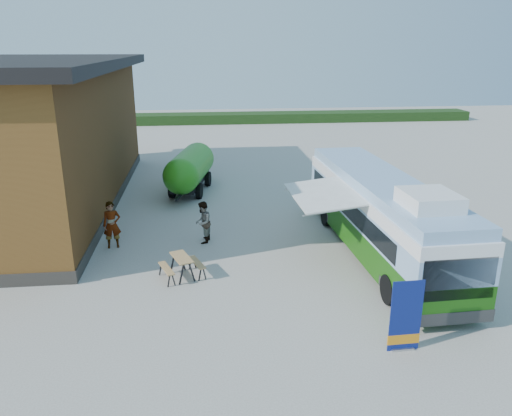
{
  "coord_description": "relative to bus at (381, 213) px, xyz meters",
  "views": [
    {
      "loc": [
        -1.84,
        -16.72,
        8.17
      ],
      "look_at": [
        0.39,
        3.71,
        1.4
      ],
      "focal_mm": 35.0,
      "sensor_mm": 36.0,
      "label": 1
    }
  ],
  "objects": [
    {
      "name": "awning",
      "position": [
        -2.11,
        -0.03,
        0.94
      ],
      "size": [
        2.72,
        4.26,
        0.51
      ],
      "rotation": [
        0.0,
        0.0,
        0.03
      ],
      "color": "white",
      "rests_on": "ground"
    },
    {
      "name": "person_a",
      "position": [
        -10.83,
        1.91,
        -0.78
      ],
      "size": [
        0.8,
        0.6,
        2.0
      ],
      "primitive_type": "imported",
      "rotation": [
        0.0,
        0.0,
        0.18
      ],
      "color": "#999999",
      "rests_on": "ground"
    },
    {
      "name": "bus",
      "position": [
        0.0,
        0.0,
        0.0
      ],
      "size": [
        2.98,
        12.2,
        3.72
      ],
      "rotation": [
        0.0,
        0.0,
        0.03
      ],
      "color": "#1D6210",
      "rests_on": "ground"
    },
    {
      "name": "banner",
      "position": [
        -1.58,
        -6.6,
        -0.9
      ],
      "size": [
        0.93,
        0.2,
        2.14
      ],
      "rotation": [
        0.0,
        0.0,
        0.03
      ],
      "color": "navy",
      "rests_on": "ground"
    },
    {
      "name": "hedge",
      "position": [
        2.87,
        36.58,
        -1.28
      ],
      "size": [
        40.0,
        3.0,
        1.0
      ],
      "primitive_type": "cube",
      "color": "#264419",
      "rests_on": "ground"
    },
    {
      "name": "picnic_table",
      "position": [
        -7.86,
        -1.29,
        -1.17
      ],
      "size": [
        1.78,
        1.69,
        0.82
      ],
      "rotation": [
        0.0,
        0.0,
        0.35
      ],
      "color": "tan",
      "rests_on": "ground"
    },
    {
      "name": "ground",
      "position": [
        -5.13,
        -1.42,
        -1.78
      ],
      "size": [
        100.0,
        100.0,
        0.0
      ],
      "primitive_type": "plane",
      "color": "#BCB7AD",
      "rests_on": "ground"
    },
    {
      "name": "person_b",
      "position": [
        -7.06,
        2.05,
        -0.87
      ],
      "size": [
        0.87,
        1.02,
        1.83
      ],
      "primitive_type": "imported",
      "rotation": [
        0.0,
        0.0,
        -1.8
      ],
      "color": "#999999",
      "rests_on": "ground"
    },
    {
      "name": "slurry_tanker",
      "position": [
        -7.71,
        10.01,
        -0.37
      ],
      "size": [
        2.85,
        6.54,
        2.45
      ],
      "rotation": [
        0.0,
        0.0,
        -0.2
      ],
      "color": "#2B8B19",
      "rests_on": "ground"
    },
    {
      "name": "barn",
      "position": [
        -15.63,
        8.58,
        1.81
      ],
      "size": [
        9.6,
        21.2,
        7.5
      ],
      "color": "brown",
      "rests_on": "ground"
    }
  ]
}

